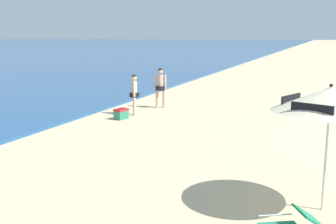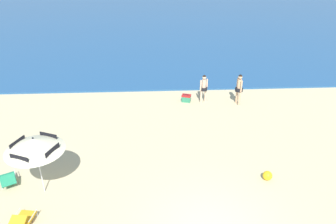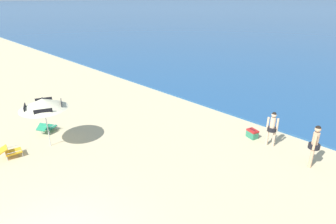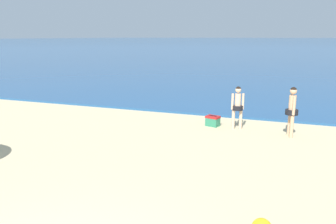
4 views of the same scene
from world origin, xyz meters
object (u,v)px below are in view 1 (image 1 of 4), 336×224
(person_standing_near_shore, at_px, (160,85))
(cooler_box, at_px, (121,114))
(beach_umbrella_striped_main, at_px, (330,100))
(person_standing_beside, at_px, (134,92))
(beach_ball, at_px, (317,116))

(person_standing_near_shore, distance_m, cooler_box, 2.96)
(beach_umbrella_striped_main, xyz_separation_m, cooler_box, (5.83, 7.13, -1.80))
(person_standing_near_shore, relative_size, cooler_box, 3.01)
(cooler_box, bearing_deg, person_standing_beside, -6.81)
(person_standing_beside, bearing_deg, cooler_box, 173.19)
(person_standing_near_shore, height_order, person_standing_beside, person_standing_near_shore)
(person_standing_near_shore, height_order, cooler_box, person_standing_near_shore)
(person_standing_near_shore, xyz_separation_m, person_standing_beside, (-1.88, 0.34, -0.07))
(person_standing_beside, relative_size, cooler_box, 2.80)
(cooler_box, bearing_deg, beach_ball, -71.16)
(beach_umbrella_striped_main, relative_size, cooler_box, 4.64)
(cooler_box, xyz_separation_m, beach_ball, (2.35, -6.90, -0.02))
(person_standing_near_shore, xyz_separation_m, beach_ball, (-0.46, -6.44, -0.82))
(cooler_box, bearing_deg, person_standing_near_shore, -9.21)
(person_standing_beside, xyz_separation_m, cooler_box, (-0.93, 0.11, -0.73))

